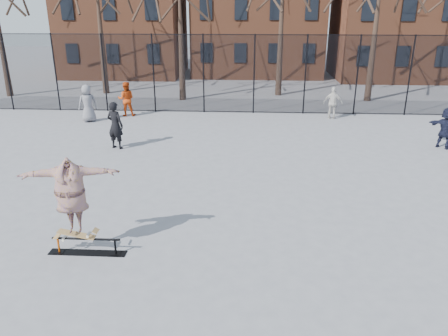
# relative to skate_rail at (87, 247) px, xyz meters

# --- Properties ---
(ground) EXTENTS (100.00, 100.00, 0.00)m
(ground) POSITION_rel_skate_rail_xyz_m (2.67, 1.08, -0.15)
(ground) COLOR slate
(skate_rail) EXTENTS (1.79, 0.27, 0.39)m
(skate_rail) POSITION_rel_skate_rail_xyz_m (0.00, 0.00, 0.00)
(skate_rail) COLOR black
(skate_rail) RESTS_ON ground
(skateboard) EXTENTS (0.91, 0.22, 0.11)m
(skateboard) POSITION_rel_skate_rail_xyz_m (-0.21, 0.00, 0.29)
(skateboard) COLOR olive
(skateboard) RESTS_ON skate_rail
(skater) EXTENTS (2.23, 1.00, 1.76)m
(skater) POSITION_rel_skate_rail_xyz_m (-0.21, 0.00, 1.23)
(skater) COLOR #593990
(skater) RESTS_ON skateboard
(bystander_grey) EXTENTS (1.05, 0.94, 1.80)m
(bystander_grey) POSITION_rel_skate_rail_xyz_m (-4.13, 11.80, 0.74)
(bystander_grey) COLOR slate
(bystander_grey) RESTS_ON ground
(bystander_black) EXTENTS (0.79, 0.65, 1.87)m
(bystander_black) POSITION_rel_skate_rail_xyz_m (-1.57, 7.74, 0.78)
(bystander_black) COLOR black
(bystander_black) RESTS_ON ground
(bystander_red) EXTENTS (0.94, 0.78, 1.73)m
(bystander_red) POSITION_rel_skate_rail_xyz_m (-2.59, 13.08, 0.71)
(bystander_red) COLOR #B53B10
(bystander_red) RESTS_ON ground
(bystander_white) EXTENTS (1.00, 0.62, 1.58)m
(bystander_white) POSITION_rel_skate_rail_xyz_m (7.79, 13.08, 0.64)
(bystander_white) COLOR beige
(bystander_white) RESTS_ON ground
(bystander_navy) EXTENTS (1.40, 1.44, 1.64)m
(bystander_navy) POSITION_rel_skate_rail_xyz_m (11.41, 8.56, 0.67)
(bystander_navy) COLOR black
(bystander_navy) RESTS_ON ground
(fence) EXTENTS (34.03, 0.07, 4.00)m
(fence) POSITION_rel_skate_rail_xyz_m (2.66, 14.08, 1.90)
(fence) COLOR black
(fence) RESTS_ON ground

